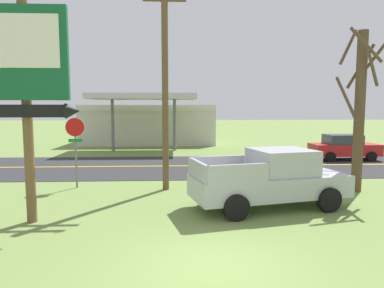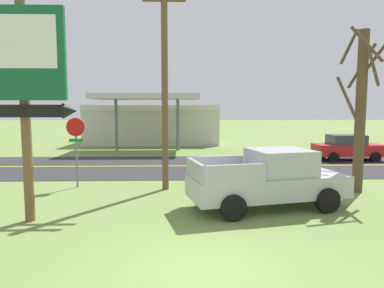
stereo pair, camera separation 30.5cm
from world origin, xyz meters
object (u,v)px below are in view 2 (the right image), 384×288
at_px(stop_sign, 76,140).
at_px(utility_pole, 165,73).
at_px(gas_station, 153,123).
at_px(motel_sign, 23,75).
at_px(car_red_mid_lane, 348,147).
at_px(pickup_silver_parked_on_lawn, 269,179).
at_px(bare_tree, 361,106).

xyz_separation_m(stop_sign, utility_pole, (3.74, -0.45, 2.70)).
relative_size(utility_pole, gas_station, 0.74).
height_order(motel_sign, car_red_mid_lane, motel_sign).
bearing_deg(pickup_silver_parked_on_lawn, motel_sign, -170.04).
height_order(bare_tree, gas_station, bare_tree).
bearing_deg(gas_station, stop_sign, -95.30).
bearing_deg(stop_sign, car_red_mid_lane, 25.81).
height_order(motel_sign, pickup_silver_parked_on_lawn, motel_sign).
relative_size(stop_sign, car_red_mid_lane, 0.70).
distance_m(motel_sign, utility_pole, 5.60).
relative_size(motel_sign, gas_station, 0.54).
height_order(stop_sign, pickup_silver_parked_on_lawn, stop_sign).
height_order(utility_pole, car_red_mid_lane, utility_pole).
bearing_deg(stop_sign, bare_tree, -5.69).
relative_size(pickup_silver_parked_on_lawn, car_red_mid_lane, 1.31).
distance_m(pickup_silver_parked_on_lawn, car_red_mid_lane, 13.02).
bearing_deg(stop_sign, motel_sign, -90.49).
distance_m(utility_pole, pickup_silver_parked_on_lawn, 5.92).
bearing_deg(car_red_mid_lane, motel_sign, -141.84).
distance_m(motel_sign, stop_sign, 5.08).
bearing_deg(stop_sign, utility_pole, -6.93).
height_order(bare_tree, pickup_silver_parked_on_lawn, bare_tree).
height_order(gas_station, pickup_silver_parked_on_lawn, gas_station).
xyz_separation_m(motel_sign, gas_station, (1.75, 23.01, -2.32)).
xyz_separation_m(pickup_silver_parked_on_lawn, car_red_mid_lane, (7.67, 10.52, -0.13)).
height_order(stop_sign, car_red_mid_lane, stop_sign).
xyz_separation_m(utility_pole, gas_station, (-2.03, 18.90, -2.78)).
bearing_deg(car_red_mid_lane, utility_pole, -145.61).
relative_size(stop_sign, bare_tree, 0.45).
relative_size(motel_sign, utility_pole, 0.73).
bearing_deg(utility_pole, motel_sign, -132.60).
xyz_separation_m(motel_sign, bare_tree, (11.44, 3.43, -0.85)).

